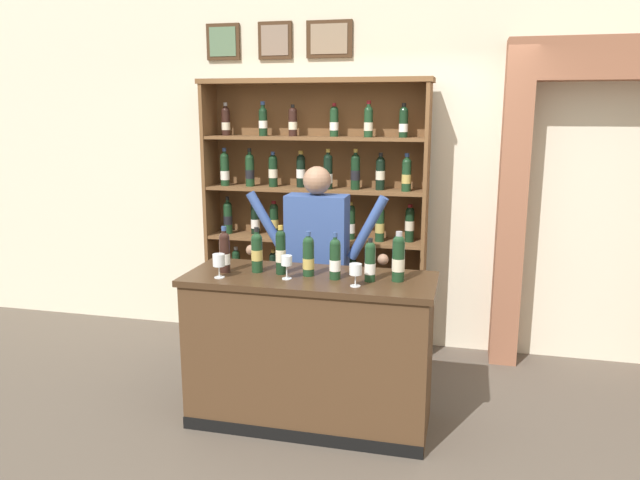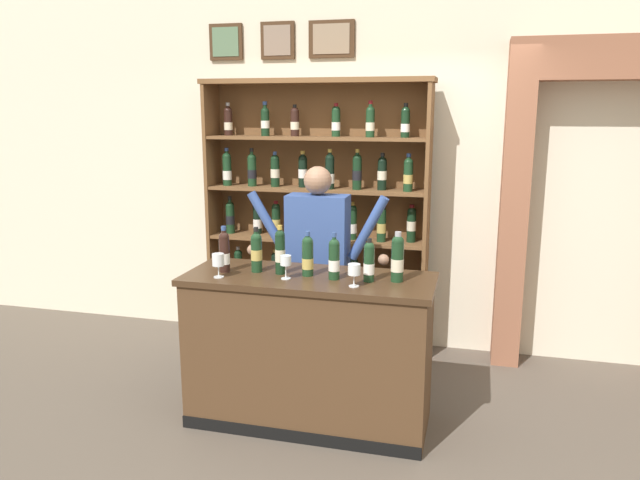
# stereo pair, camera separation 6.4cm
# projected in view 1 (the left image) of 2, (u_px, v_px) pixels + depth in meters

# --- Properties ---
(ground_plane) EXTENTS (14.00, 14.00, 0.02)m
(ground_plane) POSITION_uv_depth(u_px,v_px,m) (333.00, 424.00, 4.07)
(ground_plane) COLOR brown
(back_wall) EXTENTS (12.00, 0.19, 3.34)m
(back_wall) POSITION_uv_depth(u_px,v_px,m) (375.00, 153.00, 5.24)
(back_wall) COLOR beige
(back_wall) RESTS_ON ground
(wine_shelf) EXTENTS (1.91, 0.34, 2.28)m
(wine_shelf) POSITION_uv_depth(u_px,v_px,m) (315.00, 212.00, 5.16)
(wine_shelf) COLOR brown
(wine_shelf) RESTS_ON ground
(archway_doorway) EXTENTS (1.61, 0.45, 2.56)m
(archway_doorway) POSITION_uv_depth(u_px,v_px,m) (606.00, 189.00, 4.74)
(archway_doorway) COLOR #935B42
(archway_doorway) RESTS_ON ground
(tasting_counter) EXTENTS (1.60, 0.63, 1.00)m
(tasting_counter) POSITION_uv_depth(u_px,v_px,m) (310.00, 350.00, 3.99)
(tasting_counter) COLOR #4C331E
(tasting_counter) RESTS_ON ground
(shopkeeper) EXTENTS (1.09, 0.22, 1.64)m
(shopkeeper) POSITION_uv_depth(u_px,v_px,m) (317.00, 251.00, 4.51)
(shopkeeper) COLOR #2D3347
(shopkeeper) RESTS_ON ground
(tasting_bottle_vin_santo) EXTENTS (0.07, 0.07, 0.30)m
(tasting_bottle_vin_santo) POSITION_uv_depth(u_px,v_px,m) (225.00, 252.00, 3.96)
(tasting_bottle_vin_santo) COLOR black
(tasting_bottle_vin_santo) RESTS_ON tasting_counter
(tasting_bottle_brunello) EXTENTS (0.07, 0.07, 0.30)m
(tasting_bottle_brunello) POSITION_uv_depth(u_px,v_px,m) (257.00, 251.00, 3.96)
(tasting_bottle_brunello) COLOR #19381E
(tasting_bottle_brunello) RESTS_ON tasting_counter
(tasting_bottle_bianco) EXTENTS (0.07, 0.07, 0.32)m
(tasting_bottle_bianco) POSITION_uv_depth(u_px,v_px,m) (281.00, 251.00, 3.91)
(tasting_bottle_bianco) COLOR black
(tasting_bottle_bianco) RESTS_ON tasting_counter
(tasting_bottle_chianti) EXTENTS (0.07, 0.07, 0.29)m
(tasting_bottle_chianti) POSITION_uv_depth(u_px,v_px,m) (308.00, 256.00, 3.87)
(tasting_bottle_chianti) COLOR #19381E
(tasting_bottle_chianti) RESTS_ON tasting_counter
(tasting_bottle_super_tuscan) EXTENTS (0.07, 0.07, 0.30)m
(tasting_bottle_super_tuscan) POSITION_uv_depth(u_px,v_px,m) (335.00, 259.00, 3.80)
(tasting_bottle_super_tuscan) COLOR #19381E
(tasting_bottle_super_tuscan) RESTS_ON tasting_counter
(tasting_bottle_prosecco) EXTENTS (0.07, 0.07, 0.27)m
(tasting_bottle_prosecco) POSITION_uv_depth(u_px,v_px,m) (370.00, 261.00, 3.75)
(tasting_bottle_prosecco) COLOR #19381E
(tasting_bottle_prosecco) RESTS_ON tasting_counter
(tasting_bottle_riserva) EXTENTS (0.08, 0.08, 0.31)m
(tasting_bottle_riserva) POSITION_uv_depth(u_px,v_px,m) (398.00, 258.00, 3.75)
(tasting_bottle_riserva) COLOR #19381E
(tasting_bottle_riserva) RESTS_ON tasting_counter
(wine_glass_spare) EXTENTS (0.07, 0.07, 0.14)m
(wine_glass_spare) POSITION_uv_depth(u_px,v_px,m) (355.00, 271.00, 3.64)
(wine_glass_spare) COLOR silver
(wine_glass_spare) RESTS_ON tasting_counter
(wine_glass_left) EXTENTS (0.08, 0.08, 0.15)m
(wine_glass_left) POSITION_uv_depth(u_px,v_px,m) (219.00, 261.00, 3.83)
(wine_glass_left) COLOR silver
(wine_glass_left) RESTS_ON tasting_counter
(wine_glass_center) EXTENTS (0.07, 0.07, 0.15)m
(wine_glass_center) POSITION_uv_depth(u_px,v_px,m) (287.00, 262.00, 3.80)
(wine_glass_center) COLOR silver
(wine_glass_center) RESTS_ON tasting_counter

